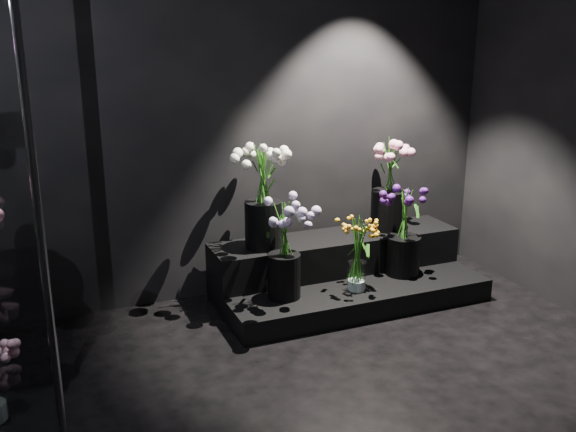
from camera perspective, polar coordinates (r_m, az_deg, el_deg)
wall_back at (r=4.55m, az=-4.49°, el=9.97°), size 4.00×0.00×4.00m
display_riser at (r=4.76m, az=4.89°, el=-4.99°), size 1.90×0.84×0.42m
bouquet_orange_bells at (r=4.41m, az=6.20°, el=-3.40°), size 0.28×0.28×0.52m
bouquet_lilac at (r=4.22m, az=-0.35°, el=-2.27°), size 0.48×0.48×0.66m
bouquet_purple at (r=4.71m, az=10.30°, el=-1.04°), size 0.41×0.41×0.65m
bouquet_cream_roses at (r=4.41m, az=-2.22°, el=2.42°), size 0.50×0.50×0.74m
bouquet_pink_roses at (r=4.89m, az=9.04°, el=3.21°), size 0.41×0.41×0.70m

